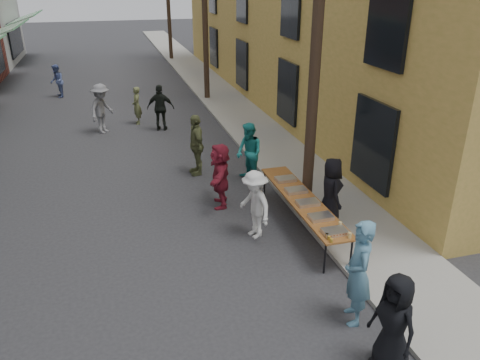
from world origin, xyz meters
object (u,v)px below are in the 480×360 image
utility_pole_mid (204,0)px  guest_front_a (394,323)px  serving_table (302,200)px  catering_tray_sausage (335,232)px  guest_front_c (249,153)px  utility_pole_near (317,26)px  server (331,191)px

utility_pole_mid → guest_front_a: utility_pole_mid is taller
utility_pole_mid → serving_table: bearing=-92.2°
catering_tray_sausage → guest_front_c: bearing=94.9°
serving_table → guest_front_c: guest_front_c is taller
utility_pole_near → serving_table: utility_pole_near is taller
server → utility_pole_mid: bearing=6.4°
guest_front_a → utility_pole_near: bearing=156.8°
utility_pole_near → catering_tray_sausage: utility_pole_near is taller
utility_pole_mid → catering_tray_sausage: utility_pole_mid is taller
catering_tray_sausage → guest_front_c: (-0.40, 4.62, 0.08)m
serving_table → guest_front_a: guest_front_a is taller
utility_pole_near → utility_pole_mid: bearing=90.0°
utility_pole_mid → serving_table: 13.42m
server → catering_tray_sausage: bearing=162.5°
utility_pole_near → guest_front_c: bearing=113.1°
utility_pole_near → guest_front_a: size_ratio=5.49×
utility_pole_mid → catering_tray_sausage: bearing=-92.0°
serving_table → catering_tray_sausage: (-0.00, -1.65, 0.08)m
server → guest_front_c: bearing=24.7°
guest_front_c → guest_front_a: bearing=-16.3°
utility_pole_mid → guest_front_c: (-0.90, -9.89, -3.63)m
catering_tray_sausage → guest_front_a: guest_front_a is taller
guest_front_c → catering_tray_sausage: bearing=-11.3°
serving_table → guest_front_c: size_ratio=2.31×
utility_pole_mid → server: utility_pole_mid is taller
catering_tray_sausage → server: server is taller
utility_pole_near → server: utility_pole_near is taller
serving_table → server: bearing=-9.0°
serving_table → utility_pole_near: bearing=59.9°
utility_pole_near → utility_pole_mid: (0.00, 12.00, 0.00)m
utility_pole_mid → utility_pole_near: bearing=-90.0°
guest_front_a → catering_tray_sausage: bearing=158.2°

